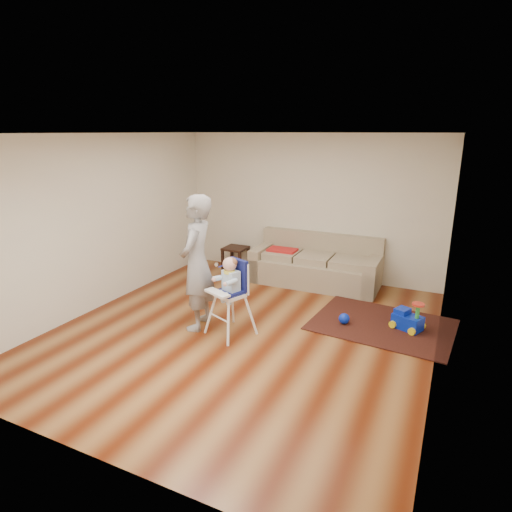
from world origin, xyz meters
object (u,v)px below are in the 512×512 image
at_px(ride_on_toy, 408,315).
at_px(adult, 197,263).
at_px(toy_ball, 344,319).
at_px(sofa, 315,261).
at_px(high_chair, 230,297).
at_px(side_table, 236,258).

distance_m(ride_on_toy, adult, 3.07).
bearing_deg(adult, toy_ball, 103.87).
height_order(sofa, adult, adult).
xyz_separation_m(high_chair, adult, (-0.53, 0.01, 0.42)).
bearing_deg(toy_ball, high_chair, -144.93).
bearing_deg(side_table, toy_ball, -32.08).
distance_m(ride_on_toy, toy_ball, 0.89).
bearing_deg(toy_ball, sofa, 122.02).
bearing_deg(toy_ball, side_table, 147.92).
height_order(side_table, high_chair, high_chair).
bearing_deg(sofa, side_table, 173.26).
xyz_separation_m(sofa, high_chair, (-0.42, -2.45, 0.09)).
relative_size(ride_on_toy, toy_ball, 2.72).
height_order(high_chair, adult, adult).
relative_size(sofa, toy_ball, 14.70).
bearing_deg(high_chair, ride_on_toy, 50.73).
relative_size(toy_ball, high_chair, 0.14).
height_order(side_table, ride_on_toy, side_table).
bearing_deg(sofa, adult, -112.01).
relative_size(side_table, high_chair, 0.40).
bearing_deg(sofa, toy_ball, -58.64).
bearing_deg(ride_on_toy, high_chair, -128.38).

